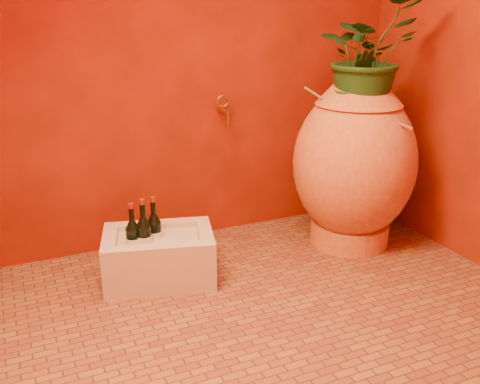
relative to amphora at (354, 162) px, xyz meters
name	(u,v)px	position (x,y,z in m)	size (l,w,h in m)	color
floor	(275,311)	(-0.77, -0.51, -0.50)	(2.50, 2.50, 0.00)	brown
wall_back	(196,26)	(-0.77, 0.49, 0.75)	(2.50, 0.02, 2.50)	#5D1805
amphora	(354,162)	(0.00, 0.00, 0.00)	(0.87, 0.87, 1.01)	#DA893D
stone_basin	(159,258)	(-1.18, 0.01, -0.38)	(0.63, 0.51, 0.26)	beige
wine_bottle_a	(133,240)	(-1.31, 0.01, -0.25)	(0.07, 0.07, 0.30)	black
wine_bottle_b	(144,238)	(-1.25, -0.01, -0.25)	(0.08, 0.08, 0.32)	black
wine_bottle_c	(155,234)	(-1.19, 0.04, -0.25)	(0.08, 0.08, 0.31)	black
wall_tap	(224,109)	(-0.65, 0.40, 0.29)	(0.08, 0.16, 0.17)	olive
plant_main	(367,54)	(0.02, -0.01, 0.61)	(0.56, 0.48, 0.62)	#184419
plant_side	(354,85)	(-0.07, -0.04, 0.45)	(0.21, 0.17, 0.39)	#184419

